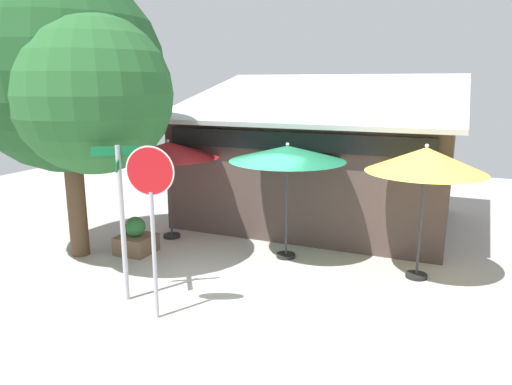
% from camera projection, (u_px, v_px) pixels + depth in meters
% --- Properties ---
extents(ground_plane, '(28.00, 28.00, 0.10)m').
position_uv_depth(ground_plane, '(227.00, 282.00, 9.75)').
color(ground_plane, '#ADA8A0').
extents(cafe_building, '(7.63, 5.65, 4.21)m').
position_uv_depth(cafe_building, '(319.00, 167.00, 13.75)').
color(cafe_building, '#473833').
rests_on(cafe_building, ground).
extents(street_sign_post, '(0.81, 0.76, 2.89)m').
position_uv_depth(street_sign_post, '(122.00, 207.00, 8.48)').
color(street_sign_post, '#A8AAB2').
rests_on(street_sign_post, ground).
extents(stop_sign, '(0.80, 0.21, 2.98)m').
position_uv_depth(stop_sign, '(151.00, 200.00, 7.72)').
color(stop_sign, '#A8AAB2').
rests_on(stop_sign, ground).
extents(patio_umbrella_crimson_left, '(2.56, 2.56, 2.56)m').
position_uv_depth(patio_umbrella_crimson_left, '(168.00, 150.00, 11.91)').
color(patio_umbrella_crimson_left, black).
rests_on(patio_umbrella_crimson_left, ground).
extents(patio_umbrella_forest_green_center, '(2.60, 2.60, 2.67)m').
position_uv_depth(patio_umbrella_forest_green_center, '(287.00, 154.00, 10.46)').
color(patio_umbrella_forest_green_center, black).
rests_on(patio_umbrella_forest_green_center, ground).
extents(patio_umbrella_mustard_right, '(2.34, 2.34, 2.79)m').
position_uv_depth(patio_umbrella_mustard_right, '(426.00, 161.00, 9.31)').
color(patio_umbrella_mustard_right, black).
rests_on(patio_umbrella_mustard_right, ground).
extents(shade_tree, '(4.93, 4.30, 6.31)m').
position_uv_depth(shade_tree, '(73.00, 79.00, 10.02)').
color(shade_tree, brown).
rests_on(shade_tree, ground).
extents(sidewalk_planter, '(0.80, 0.80, 0.88)m').
position_uv_depth(sidewalk_planter, '(136.00, 239.00, 11.24)').
color(sidewalk_planter, brown).
rests_on(sidewalk_planter, ground).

